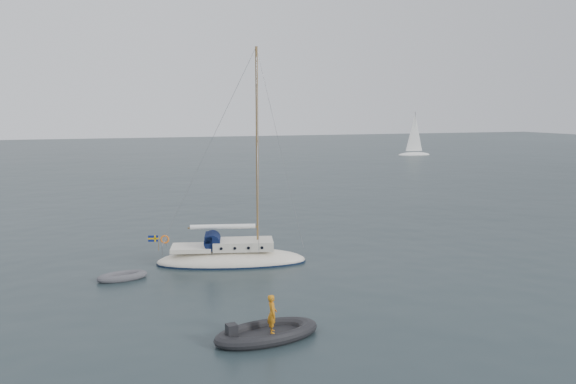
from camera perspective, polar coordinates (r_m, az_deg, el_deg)
name	(u,v)px	position (r m, az deg, el deg)	size (l,w,h in m)	color
ground	(302,265)	(31.59, 1.39, -7.43)	(300.00, 300.00, 0.00)	black
sailboat	(232,247)	(31.83, -5.75, -5.59)	(8.79, 2.64, 12.52)	white
dinghy	(122,276)	(30.18, -16.49, -8.22)	(2.54, 1.15, 0.36)	#55545A
rib	(267,332)	(21.90, -2.19, -14.01)	(4.23, 1.92, 1.71)	black
distant_yacht_b	(414,136)	(109.25, 12.72, 5.61)	(6.58, 3.51, 8.72)	white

